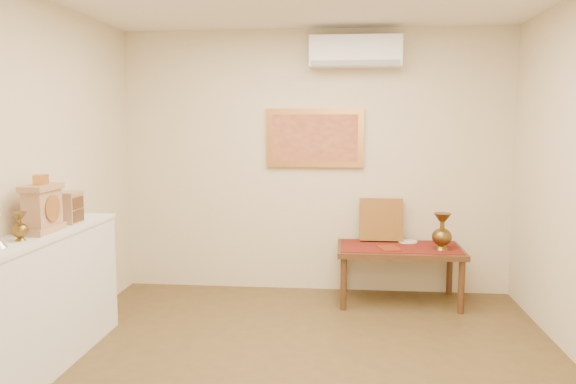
# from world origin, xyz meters

# --- Properties ---
(wall_back) EXTENTS (4.00, 0.02, 2.70)m
(wall_back) POSITION_xyz_m (0.00, 2.25, 1.35)
(wall_back) COLOR beige
(wall_back) RESTS_ON ground
(wall_front) EXTENTS (4.00, 0.02, 2.70)m
(wall_front) POSITION_xyz_m (0.00, -2.25, 1.35)
(wall_front) COLOR beige
(wall_front) RESTS_ON ground
(wall_left) EXTENTS (0.02, 4.50, 2.70)m
(wall_left) POSITION_xyz_m (-2.00, 0.00, 1.35)
(wall_left) COLOR beige
(wall_left) RESTS_ON ground
(brass_urn_small) EXTENTS (0.11, 0.11, 0.24)m
(brass_urn_small) POSITION_xyz_m (-1.80, -0.15, 1.10)
(brass_urn_small) COLOR brown
(brass_urn_small) RESTS_ON display_ledge
(table_cloth) EXTENTS (1.14, 0.59, 0.01)m
(table_cloth) POSITION_xyz_m (0.85, 1.88, 0.55)
(table_cloth) COLOR maroon
(table_cloth) RESTS_ON low_table
(brass_urn_tall) EXTENTS (0.19, 0.19, 0.43)m
(brass_urn_tall) POSITION_xyz_m (1.23, 1.78, 0.77)
(brass_urn_tall) COLOR brown
(brass_urn_tall) RESTS_ON table_cloth
(plate) EXTENTS (0.19, 0.19, 0.01)m
(plate) POSITION_xyz_m (0.95, 2.09, 0.56)
(plate) COLOR white
(plate) RESTS_ON table_cloth
(menu) EXTENTS (0.24, 0.29, 0.01)m
(menu) POSITION_xyz_m (0.74, 1.76, 0.56)
(menu) COLOR maroon
(menu) RESTS_ON table_cloth
(cushion) EXTENTS (0.43, 0.19, 0.44)m
(cushion) POSITION_xyz_m (0.68, 2.14, 0.77)
(cushion) COLOR maroon
(cushion) RESTS_ON table_cloth
(display_ledge) EXTENTS (0.37, 2.02, 0.98)m
(display_ledge) POSITION_xyz_m (-1.82, 0.00, 0.49)
(display_ledge) COLOR white
(display_ledge) RESTS_ON floor
(mantel_clock) EXTENTS (0.17, 0.36, 0.41)m
(mantel_clock) POSITION_xyz_m (-1.80, 0.14, 1.15)
(mantel_clock) COLOR tan
(mantel_clock) RESTS_ON display_ledge
(wooden_chest) EXTENTS (0.16, 0.21, 0.24)m
(wooden_chest) POSITION_xyz_m (-1.80, 0.52, 1.10)
(wooden_chest) COLOR tan
(wooden_chest) RESTS_ON display_ledge
(low_table) EXTENTS (1.20, 0.70, 0.55)m
(low_table) POSITION_xyz_m (0.85, 1.88, 0.48)
(low_table) COLOR #4E2D17
(low_table) RESTS_ON floor
(painting) EXTENTS (1.00, 0.06, 0.60)m
(painting) POSITION_xyz_m (0.00, 2.22, 1.60)
(painting) COLOR #BE7D3D
(painting) RESTS_ON wall_back
(ac_unit) EXTENTS (0.90, 0.25, 0.30)m
(ac_unit) POSITION_xyz_m (0.40, 2.12, 2.45)
(ac_unit) COLOR white
(ac_unit) RESTS_ON wall_back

